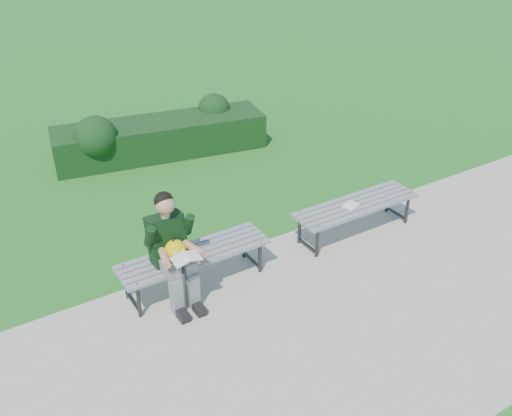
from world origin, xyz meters
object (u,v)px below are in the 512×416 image
seated_boy (172,247)px  hedge (157,135)px  bench_left (194,257)px  bench_right (356,207)px  paper_sheet (351,205)px

seated_boy → hedge: bearing=69.4°
seated_boy → bench_left: bearing=17.5°
bench_right → paper_sheet: size_ratio=7.01×
bench_right → seated_boy: bearing=179.7°
bench_left → paper_sheet: bearing=-2.7°
hedge → paper_sheet: (1.11, -3.83, 0.11)m
hedge → seated_boy: size_ratio=2.83×
bench_right → seated_boy: seated_boy is taller
hedge → seated_boy: seated_boy is taller
bench_left → bench_right: (2.34, -0.11, 0.00)m
hedge → bench_right: 4.01m
hedge → seated_boy: (-1.43, -3.81, 0.36)m
bench_left → seated_boy: size_ratio=1.37×
bench_left → seated_boy: 0.43m
hedge → bench_left: size_ratio=2.07×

